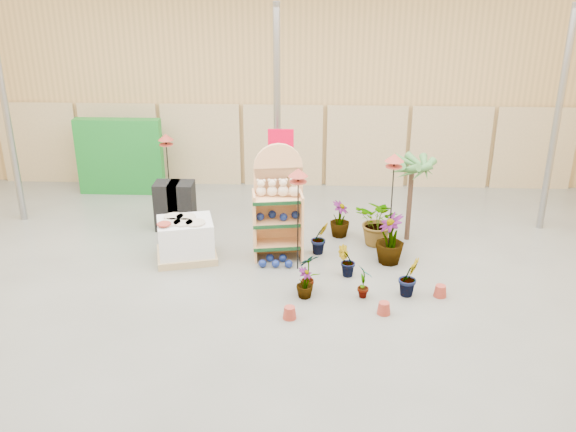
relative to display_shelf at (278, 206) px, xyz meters
name	(u,v)px	position (x,y,z in m)	size (l,w,h in m)	color
room	(268,161)	(-0.10, -1.08, 1.22)	(15.20, 12.10, 4.70)	#62625A
display_shelf	(278,206)	(0.00, 0.00, 0.00)	(0.98, 0.70, 2.17)	#E4A56D
teddy_bears	(279,189)	(0.03, -0.10, 0.38)	(0.80, 0.21, 0.34)	beige
gazing_balls_shelf	(278,216)	(0.00, -0.12, -0.14)	(0.80, 0.27, 0.15)	navy
gazing_balls_floor	(276,261)	(-0.02, -0.45, -0.91)	(0.63, 0.39, 0.15)	navy
pallet_stack	(186,240)	(-1.72, -0.24, -0.60)	(1.28, 1.15, 0.81)	tan
charcoal_planters	(175,206)	(-2.20, 1.18, -0.49)	(0.80, 0.50, 1.00)	black
trellis_stock	(120,157)	(-3.90, 3.21, -0.09)	(2.00, 0.30, 1.80)	#167222
offer_sign	(281,160)	(0.00, 0.99, 0.58)	(0.50, 0.08, 2.20)	gray
bird_table_front	(298,176)	(0.38, -0.58, 0.80)	(0.34, 0.34, 1.93)	black
bird_table_right	(394,162)	(2.07, -0.16, 0.95)	(0.34, 0.34, 2.09)	black
bird_table_back	(166,140)	(-2.57, 2.33, 0.59)	(0.34, 0.34, 1.71)	black
palm	(412,165)	(2.54, 0.81, 0.57)	(0.70, 0.70, 1.82)	#422C1E
potted_plant_0	(308,272)	(0.58, -1.37, -0.64)	(0.37, 0.25, 0.70)	#407737
potted_plant_1	(346,261)	(1.25, -0.83, -0.70)	(0.32, 0.26, 0.59)	#407737
potted_plant_3	(390,239)	(2.07, -0.25, -0.51)	(0.54, 0.54, 0.96)	#407737
potted_plant_4	(391,239)	(2.13, 0.11, -0.68)	(0.32, 0.22, 0.61)	#407737
potted_plant_5	(320,238)	(0.79, 0.10, -0.67)	(0.35, 0.28, 0.64)	#407737
potted_plant_6	(379,222)	(1.94, 0.53, -0.50)	(0.88, 0.76, 0.98)	#407737
potted_plant_7	(305,283)	(0.53, -1.60, -0.73)	(0.30, 0.30, 0.53)	#407737
potted_plant_8	(364,281)	(1.51, -1.58, -0.68)	(0.33, 0.22, 0.62)	#407737
potted_plant_9	(409,277)	(2.27, -1.45, -0.65)	(0.38, 0.30, 0.68)	#407737
potted_plant_11	(340,219)	(1.19, 0.91, -0.62)	(0.41, 0.41, 0.74)	#407737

